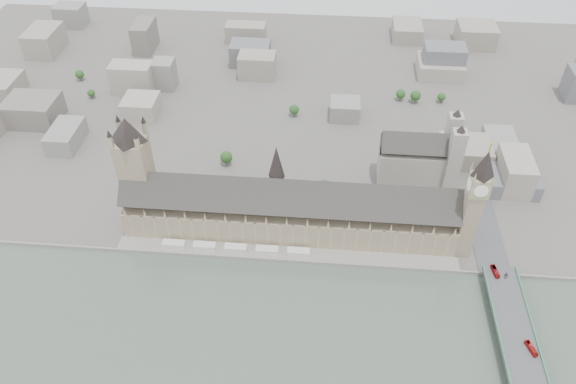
# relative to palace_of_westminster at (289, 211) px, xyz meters

# --- Properties ---
(ground) EXTENTS (900.00, 900.00, 0.00)m
(ground) POSITION_rel_palace_of_westminster_xyz_m (0.00, -19.70, -22.71)
(ground) COLOR #595651
(ground) RESTS_ON ground
(embankment_wall) EXTENTS (600.00, 1.50, 3.00)m
(embankment_wall) POSITION_rel_palace_of_westminster_xyz_m (0.00, -34.70, -21.21)
(embankment_wall) COLOR gray
(embankment_wall) RESTS_ON ground
(river_terrace) EXTENTS (270.00, 15.00, 2.00)m
(river_terrace) POSITION_rel_palace_of_westminster_xyz_m (0.00, -27.20, -21.71)
(river_terrace) COLOR gray
(river_terrace) RESTS_ON ground
(terrace_tents) EXTENTS (118.00, 7.00, 4.00)m
(terrace_tents) POSITION_rel_palace_of_westminster_xyz_m (-40.00, -26.70, -18.71)
(terrace_tents) COLOR silver
(terrace_tents) RESTS_ON river_terrace
(palace_of_westminster) EXTENTS (265.00, 40.73, 55.44)m
(palace_of_westminster) POSITION_rel_palace_of_westminster_xyz_m (0.00, 0.00, 0.00)
(palace_of_westminster) COLOR gray
(palace_of_westminster) RESTS_ON ground
(elizabeth_tower) EXTENTS (17.00, 17.00, 107.50)m
(elizabeth_tower) POSITION_rel_palace_of_westminster_xyz_m (138.00, -11.70, 35.38)
(elizabeth_tower) COLOR gray
(elizabeth_tower) RESTS_ON ground
(victoria_tower) EXTENTS (30.00, 30.00, 100.00)m
(victoria_tower) POSITION_rel_palace_of_westminster_xyz_m (-122.00, 6.30, 32.50)
(victoria_tower) COLOR gray
(victoria_tower) RESTS_ON ground
(central_tower) EXTENTS (13.00, 13.00, 48.00)m
(central_tower) POSITION_rel_palace_of_westminster_xyz_m (-10.00, 6.30, 35.21)
(central_tower) COLOR tan
(central_tower) RESTS_ON ground
(westminster_bridge) EXTENTS (25.00, 325.00, 10.25)m
(westminster_bridge) POSITION_rel_palace_of_westminster_xyz_m (162.00, -107.20, -17.58)
(westminster_bridge) COLOR #474749
(westminster_bridge) RESTS_ON ground
(westminster_abbey) EXTENTS (68.00, 36.00, 64.00)m
(westminster_abbey) POSITION_rel_palace_of_westminster_xyz_m (110.92, 75.30, 2.38)
(westminster_abbey) COLOR #A49F94
(westminster_abbey) RESTS_ON ground
(city_skyline_inland) EXTENTS (720.00, 360.00, 38.00)m
(city_skyline_inland) POSITION_rel_palace_of_westminster_xyz_m (0.00, 225.30, -3.71)
(city_skyline_inland) COLOR gray
(city_skyline_inland) RESTS_ON ground
(park_trees) EXTENTS (110.00, 30.00, 15.00)m
(park_trees) POSITION_rel_palace_of_westminster_xyz_m (-10.00, 40.30, -15.21)
(park_trees) COLOR #194619
(park_trees) RESTS_ON ground
(red_bus_north) EXTENTS (4.86, 12.66, 3.44)m
(red_bus_north) POSITION_rel_palace_of_westminster_xyz_m (157.32, -40.93, -10.73)
(red_bus_north) COLOR #AC1319
(red_bus_north) RESTS_ON westminster_bridge
(red_bus_south) EXTENTS (6.62, 12.57, 3.42)m
(red_bus_south) POSITION_rel_palace_of_westminster_xyz_m (168.23, -106.35, -10.74)
(red_bus_south) COLOR #B51916
(red_bus_south) RESTS_ON westminster_bridge
(car_approach) EXTENTS (3.56, 5.25, 1.41)m
(car_approach) POSITION_rel_palace_of_westminster_xyz_m (165.14, -43.75, -11.75)
(car_approach) COLOR gray
(car_approach) RESTS_ON westminster_bridge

